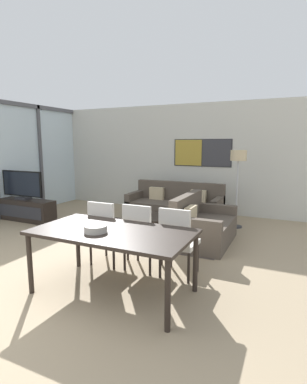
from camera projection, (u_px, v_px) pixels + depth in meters
name	position (u px, v px, depth m)	size (l,w,h in m)	color
wall_back	(173.00, 158.00, 8.05)	(7.64, 0.09, 2.80)	silver
area_rug	(151.00, 234.00, 5.98)	(2.94, 1.68, 0.01)	#473D38
tv_console	(24.00, 210.00, 7.03)	(1.65, 0.42, 0.50)	black
television	(22.00, 185.00, 6.94)	(1.21, 0.20, 0.67)	#2D2D33
sofa_main	(175.00, 207.00, 7.13)	(2.20, 0.88, 0.87)	#51473D
sofa_side	(201.00, 228.00, 5.43)	(0.88, 1.41, 0.87)	#51473D
coffee_table	(151.00, 220.00, 5.94)	(0.84, 0.84, 0.36)	black
dining_table	(113.00, 236.00, 3.53)	(1.90, 1.00, 0.78)	black
dining_chair_left	(106.00, 229.00, 4.39)	(0.46, 0.46, 0.96)	beige
dining_chair_centre	(141.00, 233.00, 4.20)	(0.46, 0.46, 0.96)	beige
dining_chair_right	(177.00, 239.00, 3.97)	(0.46, 0.46, 0.96)	beige
fruit_bowl	(96.00, 228.00, 3.45)	(0.27, 0.27, 0.08)	#B7B2A8
floor_lamp	(238.00, 162.00, 6.25)	(0.33, 0.33, 1.65)	#2D2D33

